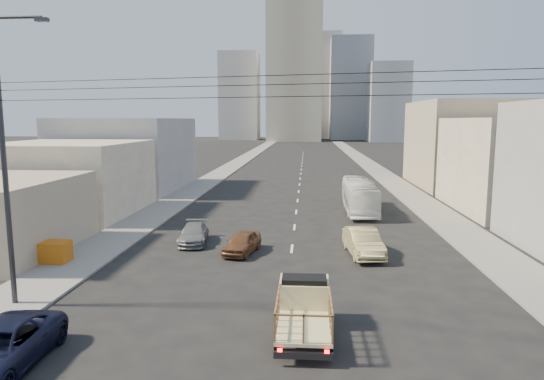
# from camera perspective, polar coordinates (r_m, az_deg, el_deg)

# --- Properties ---
(ground) EXTENTS (420.00, 420.00, 0.00)m
(ground) POSITION_cam_1_polar(r_m,az_deg,el_deg) (16.86, 0.79, -19.43)
(ground) COLOR black
(ground) RESTS_ON ground
(sidewalk_left) EXTENTS (3.50, 180.00, 0.12)m
(sidewalk_left) POSITION_cam_1_polar(r_m,az_deg,el_deg) (86.19, -4.32, 3.05)
(sidewalk_left) COLOR gray
(sidewalk_left) RESTS_ON ground
(sidewalk_right) EXTENTS (3.50, 180.00, 0.12)m
(sidewalk_right) POSITION_cam_1_polar(r_m,az_deg,el_deg) (85.96, 11.39, 2.90)
(sidewalk_right) COLOR gray
(sidewalk_right) RESTS_ON ground
(lane_dashes) EXTENTS (0.15, 104.00, 0.01)m
(lane_dashes) POSITION_cam_1_polar(r_m,az_deg,el_deg) (68.36, 3.37, 1.66)
(lane_dashes) COLOR silver
(lane_dashes) RESTS_ON ground
(flatbed_pickup) EXTENTS (1.95, 4.41, 1.90)m
(flatbed_pickup) POSITION_cam_1_polar(r_m,az_deg,el_deg) (18.26, 3.78, -13.43)
(flatbed_pickup) COLOR beige
(flatbed_pickup) RESTS_ON ground
(city_bus) EXTENTS (2.38, 9.90, 2.75)m
(city_bus) POSITION_cam_1_polar(r_m,az_deg,el_deg) (42.22, 10.25, -0.68)
(city_bus) COLOR silver
(city_bus) RESTS_ON ground
(sedan_brown) EXTENTS (2.26, 3.99, 1.28)m
(sedan_brown) POSITION_cam_1_polar(r_m,az_deg,el_deg) (28.90, -3.53, -6.18)
(sedan_brown) COLOR brown
(sedan_brown) RESTS_ON ground
(sedan_tan) EXTENTS (2.17, 4.87, 1.55)m
(sedan_tan) POSITION_cam_1_polar(r_m,az_deg,el_deg) (28.85, 10.69, -6.05)
(sedan_tan) COLOR #9E905C
(sedan_tan) RESTS_ON ground
(sedan_grey) EXTENTS (2.17, 4.34, 1.21)m
(sedan_grey) POSITION_cam_1_polar(r_m,az_deg,el_deg) (31.53, -9.21, -5.11)
(sedan_grey) COLOR slate
(sedan_grey) RESTS_ON ground
(streetlamp_left) EXTENTS (2.36, 0.25, 12.00)m
(streetlamp_left) POSITION_cam_1_polar(r_m,az_deg,el_deg) (22.57, -28.83, 3.68)
(streetlamp_left) COLOR #2D2D33
(streetlamp_left) RESTS_ON ground
(overhead_wires) EXTENTS (23.01, 5.02, 0.72)m
(overhead_wires) POSITION_cam_1_polar(r_m,az_deg,el_deg) (16.47, 1.16, 12.19)
(overhead_wires) COLOR black
(overhead_wires) RESTS_ON ground
(crate_stack) EXTENTS (1.80, 1.20, 1.14)m
(crate_stack) POSITION_cam_1_polar(r_m,az_deg,el_deg) (29.29, -24.45, -6.62)
(crate_stack) COLOR #B85D11
(crate_stack) RESTS_ON sidewalk_left
(bldg_right_mid) EXTENTS (11.00, 14.00, 8.00)m
(bldg_right_mid) POSITION_cam_1_polar(r_m,az_deg,el_deg) (46.94, 27.53, 2.63)
(bldg_right_mid) COLOR #AEA08C
(bldg_right_mid) RESTS_ON ground
(bldg_right_far) EXTENTS (12.00, 16.00, 10.00)m
(bldg_right_far) POSITION_cam_1_polar(r_m,az_deg,el_deg) (62.01, 22.18, 5.03)
(bldg_right_far) COLOR tan
(bldg_right_far) RESTS_ON ground
(bldg_left_mid) EXTENTS (11.00, 12.00, 6.00)m
(bldg_left_mid) POSITION_cam_1_polar(r_m,az_deg,el_deg) (43.95, -22.78, 1.29)
(bldg_left_mid) COLOR #AEA08C
(bldg_left_mid) RESTS_ON ground
(bldg_left_far) EXTENTS (12.00, 16.00, 8.00)m
(bldg_left_far) POSITION_cam_1_polar(r_m,az_deg,el_deg) (57.75, -16.58, 4.10)
(bldg_left_far) COLOR gray
(bldg_left_far) RESTS_ON ground
(high_rise_tower) EXTENTS (20.00, 20.00, 60.00)m
(high_rise_tower) POSITION_cam_1_polar(r_m,az_deg,el_deg) (186.29, 2.68, 15.08)
(high_rise_tower) COLOR tan
(high_rise_tower) RESTS_ON ground
(midrise_ne) EXTENTS (16.00, 16.00, 40.00)m
(midrise_ne) POSITION_cam_1_polar(r_m,az_deg,el_deg) (201.01, 9.18, 11.62)
(midrise_ne) COLOR #96999E
(midrise_ne) RESTS_ON ground
(midrise_nw) EXTENTS (15.00, 15.00, 34.00)m
(midrise_nw) POSITION_cam_1_polar(r_m,az_deg,el_deg) (196.96, -3.80, 10.90)
(midrise_nw) COLOR #96999E
(midrise_nw) RESTS_ON ground
(midrise_back) EXTENTS (18.00, 18.00, 44.00)m
(midrise_back) POSITION_cam_1_polar(r_m,az_deg,el_deg) (215.44, 5.59, 11.98)
(midrise_back) COLOR gray
(midrise_back) RESTS_ON ground
(midrise_east) EXTENTS (14.00, 14.00, 28.00)m
(midrise_east) POSITION_cam_1_polar(r_m,az_deg,el_deg) (182.36, 13.51, 9.97)
(midrise_east) COLOR #96999E
(midrise_east) RESTS_ON ground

